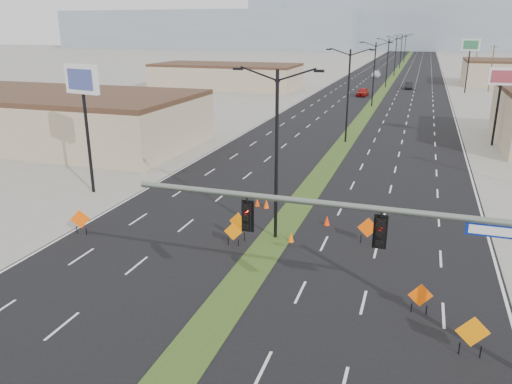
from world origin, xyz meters
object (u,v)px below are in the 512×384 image
(streetlight_6, at_px, (405,47))
(construction_sign_2, at_px, (233,232))
(construction_sign_3, at_px, (368,229))
(cone_2, at_px, (291,237))
(streetlight_3, at_px, (387,61))
(pole_sign_east_near, at_px, (501,83))
(streetlight_2, at_px, (374,72))
(streetlight_4, at_px, (396,55))
(cone_1, at_px, (266,204))
(signal_mast, at_px, (434,251))
(construction_sign_0, at_px, (80,220))
(construction_sign_5, at_px, (420,297))
(car_mid, at_px, (409,86))
(cone_0, at_px, (327,221))
(car_far, at_px, (376,74))
(pole_sign_west, at_px, (83,89))
(streetlight_5, at_px, (401,50))
(streetlight_1, at_px, (348,93))
(construction_sign_1, at_px, (238,224))
(cone_3, at_px, (257,202))
(pole_sign_east_far, at_px, (470,49))
(car_left, at_px, (363,92))
(streetlight_0, at_px, (276,151))
(construction_sign_4, at_px, (472,333))

(streetlight_6, bearing_deg, construction_sign_2, -90.67)
(construction_sign_3, distance_m, cone_2, 4.53)
(streetlight_3, height_order, pole_sign_east_near, streetlight_3)
(streetlight_2, distance_m, streetlight_6, 112.00)
(streetlight_4, relative_size, pole_sign_east_near, 1.22)
(construction_sign_2, height_order, cone_1, construction_sign_2)
(signal_mast, bearing_deg, cone_2, 127.77)
(construction_sign_0, bearing_deg, construction_sign_5, -31.85)
(car_mid, relative_size, cone_0, 6.54)
(streetlight_6, bearing_deg, cone_2, -89.64)
(streetlight_2, height_order, pole_sign_east_near, streetlight_2)
(streetlight_2, relative_size, car_far, 1.91)
(car_mid, bearing_deg, pole_sign_west, -106.78)
(streetlight_5, xyz_separation_m, cone_1, (-2.05, -135.21, -5.08))
(streetlight_1, distance_m, streetlight_6, 140.00)
(signal_mast, relative_size, streetlight_4, 1.63)
(car_mid, relative_size, construction_sign_1, 2.39)
(streetlight_6, relative_size, cone_3, 16.28)
(construction_sign_1, bearing_deg, streetlight_6, 108.08)
(pole_sign_east_far, bearing_deg, signal_mast, -76.99)
(cone_0, bearing_deg, streetlight_3, 91.84)
(car_far, bearing_deg, construction_sign_5, -84.79)
(car_left, relative_size, cone_0, 6.95)
(streetlight_0, height_order, construction_sign_1, streetlight_0)
(car_left, relative_size, construction_sign_5, 3.07)
(signal_mast, xyz_separation_m, streetlight_2, (-8.56, 66.00, 0.63))
(streetlight_6, height_order, construction_sign_0, streetlight_6)
(streetlight_2, distance_m, construction_sign_5, 62.88)
(streetlight_1, height_order, streetlight_3, same)
(pole_sign_west, bearing_deg, streetlight_3, 91.24)
(signal_mast, height_order, construction_sign_4, signal_mast)
(car_left, xyz_separation_m, construction_sign_1, (0.98, -69.56, 0.28))
(streetlight_1, distance_m, cone_3, 23.75)
(signal_mast, relative_size, streetlight_1, 1.63)
(cone_3, bearing_deg, construction_sign_3, -26.83)
(car_far, height_order, construction_sign_2, car_far)
(construction_sign_0, distance_m, cone_0, 15.43)
(streetlight_4, height_order, car_left, streetlight_4)
(streetlight_1, height_order, car_left, streetlight_1)
(construction_sign_0, height_order, construction_sign_3, construction_sign_3)
(streetlight_6, bearing_deg, streetlight_1, -90.00)
(car_far, height_order, cone_3, car_far)
(construction_sign_0, relative_size, construction_sign_1, 0.91)
(car_far, distance_m, pole_sign_east_near, 78.90)
(construction_sign_2, bearing_deg, construction_sign_1, 83.82)
(streetlight_2, relative_size, construction_sign_5, 6.86)
(streetlight_4, distance_m, construction_sign_5, 118.53)
(streetlight_0, bearing_deg, cone_2, -17.28)
(construction_sign_1, height_order, construction_sign_3, construction_sign_1)
(signal_mast, height_order, cone_2, signal_mast)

